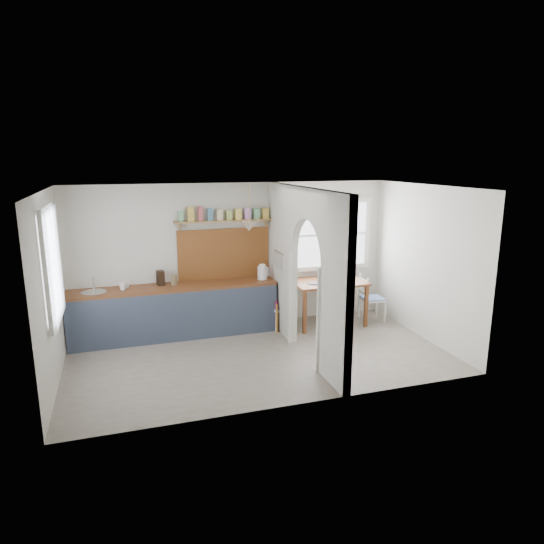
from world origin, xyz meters
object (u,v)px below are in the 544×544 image
object	(u,v)px
chair_left	(280,307)
vase	(328,272)
kettle	(262,272)
dining_table	(328,302)
chair_right	(372,298)

from	to	relation	value
chair_left	vase	size ratio (longest dim) A/B	3.82
kettle	dining_table	bearing A→B (deg)	2.72
vase	chair_left	bearing A→B (deg)	-168.63
chair_right	dining_table	bearing A→B (deg)	88.84
chair_left	kettle	bearing A→B (deg)	-129.27
chair_left	kettle	world-z (taller)	kettle
chair_right	kettle	world-z (taller)	kettle
chair_right	chair_left	bearing A→B (deg)	90.72
chair_left	chair_right	size ratio (longest dim) A/B	0.92
chair_left	vase	xyz separation A→B (m)	(1.02, 0.21, 0.52)
vase	kettle	bearing A→B (deg)	-177.68
kettle	vase	distance (m)	1.32
dining_table	vase	size ratio (longest dim) A/B	6.20
chair_left	chair_right	world-z (taller)	chair_right
kettle	vase	bearing A→B (deg)	14.13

